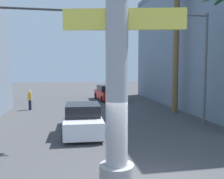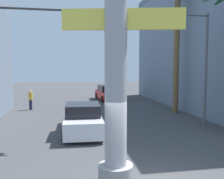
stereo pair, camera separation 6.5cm
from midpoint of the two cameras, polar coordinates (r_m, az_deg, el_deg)
The scene contains 9 objects.
ground_plane at distance 16.98m, azimuth -2.70°, elevation -6.61°, with size 87.83×87.83×0.00m, color #424244.
building_right at distance 23.89m, azimuth 20.65°, elevation 10.09°, with size 6.45×20.17×11.30m.
neon_sign_pole at distance 7.03m, azimuth 1.25°, elevation 18.72°, with size 3.68×0.99×9.84m.
street_lamp at distance 15.64m, azimuth 19.39°, elevation 7.04°, with size 2.75×0.28×6.57m.
traffic_light_mast at distance 11.88m, azimuth -21.67°, elevation 8.77°, with size 5.03×0.32×6.09m.
car_lead at distance 13.41m, azimuth -6.57°, elevation -6.72°, with size 2.16×4.95×1.56m.
car_far at distance 26.43m, azimuth -0.96°, elevation -0.79°, with size 2.25×4.69×1.56m.
palm_tree_mid_right at distance 19.55m, azimuth 14.71°, elevation 11.21°, with size 3.42×3.08×9.54m.
pedestrian_far_left at distance 21.25m, azimuth -18.05°, elevation -1.95°, with size 0.47×0.47×1.60m.
Camera 2 is at (-2.14, -6.49, 3.43)m, focal length 40.00 mm.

